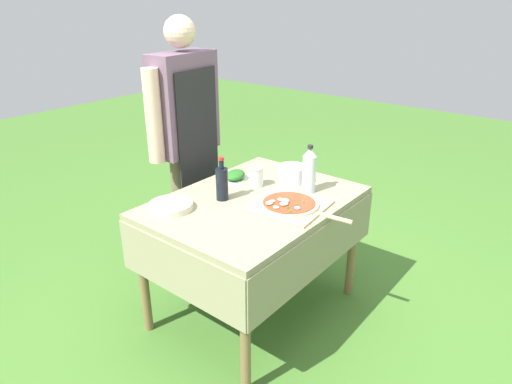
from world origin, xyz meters
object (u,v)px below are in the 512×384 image
Objects in this scene: water_bottle at (309,170)px; plate_stack at (171,206)px; herb_container at (235,176)px; mixing_tub at (292,174)px; pizza_on_peel at (290,205)px; sauce_jar at (256,178)px; prep_table at (254,215)px; person_cook at (186,129)px; oil_bottle at (222,183)px.

water_bottle is 1.18× the size of plate_stack.
herb_container is 1.26× the size of mixing_tub.
mixing_tub is at bearing 26.97° from pizza_on_peel.
plate_stack is 2.08× the size of sauce_jar.
water_bottle is 0.18m from mixing_tub.
prep_table is 0.80m from person_cook.
water_bottle is 0.80m from plate_stack.
prep_table is 0.70× the size of person_cook.
pizza_on_peel is at bearing -78.61° from prep_table.
mixing_tub is 1.51× the size of sauce_jar.
oil_bottle reaches higher than plate_stack.
oil_bottle is (-0.15, 0.35, 0.08)m from pizza_on_peel.
person_cook is 0.72m from plate_stack.
person_cook is at bearing 38.86° from plate_stack.
water_bottle is at bearing -33.88° from plate_stack.
plate_stack is (-0.71, 0.29, -0.03)m from mixing_tub.
person_cook reaches higher than water_bottle.
oil_bottle is at bearing 59.80° from person_cook.
prep_table is at bearing -35.94° from plate_stack.
person_cook reaches higher than plate_stack.
oil_bottle is 0.27m from sauce_jar.
sauce_jar reaches higher than prep_table.
person_cook is 0.95m from pizza_on_peel.
person_cook is 0.77m from mixing_tub.
water_bottle is at bearing -73.91° from herb_container.
person_cook is 6.84× the size of oil_bottle.
pizza_on_peel reaches higher than prep_table.
prep_table is at bearing 148.96° from water_bottle.
sauce_jar is (-0.18, 0.13, -0.00)m from mixing_tub.
oil_bottle is at bearing 174.55° from sauce_jar.
oil_bottle reaches higher than prep_table.
prep_table is at bearing -53.11° from oil_bottle.
pizza_on_peel reaches higher than plate_stack.
sauce_jar is (-0.12, 0.29, -0.08)m from water_bottle.
water_bottle is 0.32m from sauce_jar.
herb_container is 1.90× the size of sauce_jar.
person_cook reaches higher than sauce_jar.
pizza_on_peel is at bearing -147.09° from mixing_tub.
person_cook reaches higher than oil_bottle.
water_bottle is (0.12, -0.87, -0.12)m from person_cook.
oil_bottle is 0.88× the size of water_bottle.
herb_container is at bearing 106.09° from water_bottle.
herb_container is 0.35m from mixing_tub.
person_cook is 0.62m from sauce_jar.
herb_container is (-0.01, -0.42, -0.22)m from person_cook.
pizza_on_peel is at bearing -67.21° from oil_bottle.
plate_stack is at bearing 154.23° from oil_bottle.
person_cook is 6.04× the size of water_bottle.
person_cook is at bearing 98.01° from water_bottle.
herb_container is at bearing 91.65° from sauce_jar.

